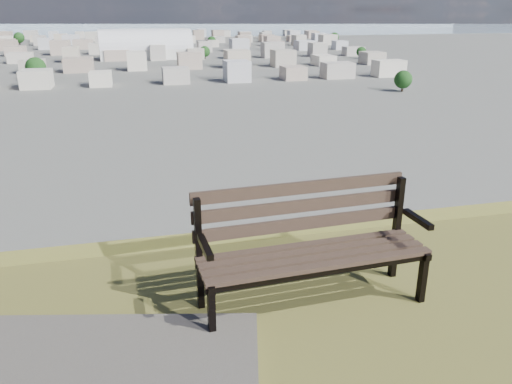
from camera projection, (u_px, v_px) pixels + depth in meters
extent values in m
cube|color=#3A2921|center=(324.00, 266.00, 3.88)|extent=(1.89, 0.19, 0.04)
cube|color=#3A2921|center=(317.00, 259.00, 3.99)|extent=(1.89, 0.19, 0.04)
cube|color=#3A2921|center=(311.00, 252.00, 4.11)|extent=(1.89, 0.19, 0.04)
cube|color=#3A2921|center=(306.00, 246.00, 4.22)|extent=(1.89, 0.19, 0.04)
cube|color=#3A2921|center=(303.00, 224.00, 4.24)|extent=(1.89, 0.14, 0.11)
cube|color=#3A2921|center=(302.00, 206.00, 4.21)|extent=(1.89, 0.14, 0.11)
cube|color=#3A2921|center=(301.00, 188.00, 4.18)|extent=(1.89, 0.14, 0.11)
cube|color=black|center=(212.00, 312.00, 3.70)|extent=(0.06, 0.07, 0.46)
cube|color=black|center=(199.00, 255.00, 4.02)|extent=(0.06, 0.07, 0.97)
cube|color=black|center=(205.00, 275.00, 3.82)|extent=(0.08, 0.53, 0.05)
cube|color=black|center=(205.00, 247.00, 3.68)|extent=(0.07, 0.38, 0.05)
cube|color=black|center=(423.00, 277.00, 4.19)|extent=(0.06, 0.07, 0.46)
cube|color=black|center=(396.00, 228.00, 4.50)|extent=(0.06, 0.07, 0.97)
cube|color=black|center=(411.00, 245.00, 4.31)|extent=(0.08, 0.53, 0.05)
cube|color=black|center=(418.00, 219.00, 4.17)|extent=(0.07, 0.38, 0.05)
cube|color=black|center=(324.00, 272.00, 3.89)|extent=(1.89, 0.14, 0.04)
cube|color=black|center=(305.00, 250.00, 4.25)|extent=(1.89, 0.14, 0.04)
cube|color=silver|center=(146.00, 54.00, 293.33)|extent=(53.83, 25.42, 5.84)
cylinder|color=silver|center=(146.00, 48.00, 292.32)|extent=(53.83, 25.42, 22.18)
cube|color=#B4AA9A|center=(39.00, 78.00, 183.83)|extent=(11.00, 11.00, 7.00)
cube|color=#B49F8F|center=(107.00, 76.00, 189.19)|extent=(11.00, 11.00, 7.00)
cube|color=silver|center=(170.00, 74.00, 194.54)|extent=(11.00, 11.00, 7.00)
cube|color=beige|center=(231.00, 73.00, 199.90)|extent=(11.00, 11.00, 7.00)
cube|color=tan|center=(288.00, 71.00, 205.25)|extent=(11.00, 11.00, 7.00)
cube|color=beige|center=(342.00, 69.00, 210.61)|extent=(11.00, 11.00, 7.00)
cube|color=#B4ADA4|center=(394.00, 68.00, 215.96)|extent=(11.00, 11.00, 7.00)
cube|color=silver|center=(28.00, 65.00, 226.76)|extent=(11.00, 11.00, 7.00)
cube|color=beige|center=(84.00, 64.00, 232.11)|extent=(11.00, 11.00, 7.00)
cube|color=tan|center=(136.00, 63.00, 237.46)|extent=(11.00, 11.00, 7.00)
cube|color=beige|center=(187.00, 62.00, 242.82)|extent=(11.00, 11.00, 7.00)
cube|color=#B4ADA4|center=(235.00, 60.00, 248.17)|extent=(11.00, 11.00, 7.00)
cube|color=beige|center=(281.00, 59.00, 253.53)|extent=(11.00, 11.00, 7.00)
cube|color=#B4AA9A|center=(326.00, 58.00, 258.88)|extent=(11.00, 11.00, 7.00)
cube|color=#B49F8F|center=(368.00, 57.00, 264.24)|extent=(11.00, 11.00, 7.00)
cube|color=beige|center=(21.00, 56.00, 269.68)|extent=(11.00, 11.00, 7.00)
cube|color=#B4ADA4|center=(68.00, 55.00, 275.03)|extent=(11.00, 11.00, 7.00)
cube|color=beige|center=(113.00, 55.00, 280.39)|extent=(11.00, 11.00, 7.00)
cube|color=#B4AA9A|center=(156.00, 54.00, 285.74)|extent=(11.00, 11.00, 7.00)
cube|color=#B49F8F|center=(198.00, 53.00, 291.09)|extent=(11.00, 11.00, 7.00)
cube|color=silver|center=(238.00, 52.00, 296.45)|extent=(11.00, 11.00, 7.00)
cube|color=beige|center=(277.00, 51.00, 301.80)|extent=(11.00, 11.00, 7.00)
cube|color=tan|center=(314.00, 51.00, 307.16)|extent=(11.00, 11.00, 7.00)
cube|color=beige|center=(350.00, 50.00, 312.51)|extent=(11.00, 11.00, 7.00)
cube|color=#B49F8F|center=(16.00, 50.00, 312.60)|extent=(11.00, 11.00, 7.00)
cube|color=silver|center=(57.00, 49.00, 317.95)|extent=(11.00, 11.00, 7.00)
cube|color=beige|center=(96.00, 49.00, 323.31)|extent=(11.00, 11.00, 7.00)
cube|color=tan|center=(134.00, 48.00, 328.66)|extent=(11.00, 11.00, 7.00)
cube|color=beige|center=(170.00, 47.00, 334.02)|extent=(11.00, 11.00, 7.00)
cube|color=#B4ADA4|center=(206.00, 47.00, 339.37)|extent=(11.00, 11.00, 7.00)
cube|color=beige|center=(240.00, 46.00, 344.73)|extent=(11.00, 11.00, 7.00)
cube|color=#B4AA9A|center=(274.00, 46.00, 350.08)|extent=(11.00, 11.00, 7.00)
cube|color=#B49F8F|center=(306.00, 45.00, 355.43)|extent=(11.00, 11.00, 7.00)
cube|color=silver|center=(338.00, 45.00, 360.79)|extent=(11.00, 11.00, 7.00)
cube|color=#B4ADA4|center=(12.00, 45.00, 355.52)|extent=(11.00, 11.00, 7.00)
cube|color=beige|center=(48.00, 45.00, 360.88)|extent=(11.00, 11.00, 7.00)
cube|color=#B4AA9A|center=(83.00, 44.00, 366.23)|extent=(11.00, 11.00, 7.00)
cube|color=#B49F8F|center=(116.00, 43.00, 371.58)|extent=(11.00, 11.00, 7.00)
cube|color=silver|center=(149.00, 43.00, 376.94)|extent=(11.00, 11.00, 7.00)
cube|color=beige|center=(181.00, 43.00, 382.29)|extent=(11.00, 11.00, 7.00)
cube|color=tan|center=(212.00, 42.00, 387.65)|extent=(11.00, 11.00, 7.00)
cube|color=beige|center=(242.00, 42.00, 393.00)|extent=(11.00, 11.00, 7.00)
cube|color=#B4ADA4|center=(271.00, 41.00, 398.36)|extent=(11.00, 11.00, 7.00)
cube|color=beige|center=(300.00, 41.00, 403.71)|extent=(11.00, 11.00, 7.00)
cube|color=#B4AA9A|center=(328.00, 40.00, 409.06)|extent=(11.00, 11.00, 7.00)
cube|color=tan|center=(9.00, 41.00, 398.44)|extent=(11.00, 11.00, 7.00)
cube|color=beige|center=(41.00, 41.00, 403.80)|extent=(11.00, 11.00, 7.00)
cube|color=#B4ADA4|center=(72.00, 40.00, 409.15)|extent=(11.00, 11.00, 7.00)
cube|color=beige|center=(102.00, 40.00, 414.51)|extent=(11.00, 11.00, 7.00)
cube|color=#B4AA9A|center=(132.00, 40.00, 419.86)|extent=(11.00, 11.00, 7.00)
cube|color=#B49F8F|center=(161.00, 39.00, 425.22)|extent=(11.00, 11.00, 7.00)
cube|color=silver|center=(189.00, 39.00, 430.57)|extent=(11.00, 11.00, 7.00)
cube|color=beige|center=(216.00, 38.00, 435.92)|extent=(11.00, 11.00, 7.00)
cube|color=tan|center=(243.00, 38.00, 441.28)|extent=(11.00, 11.00, 7.00)
cube|color=beige|center=(269.00, 38.00, 446.63)|extent=(11.00, 11.00, 7.00)
cube|color=#B4ADA4|center=(295.00, 37.00, 451.99)|extent=(11.00, 11.00, 7.00)
cube|color=beige|center=(320.00, 37.00, 457.34)|extent=(11.00, 11.00, 7.00)
cube|color=beige|center=(6.00, 38.00, 441.37)|extent=(11.00, 11.00, 7.00)
cube|color=tan|center=(35.00, 38.00, 446.72)|extent=(11.00, 11.00, 7.00)
cube|color=beige|center=(64.00, 37.00, 452.07)|extent=(11.00, 11.00, 7.00)
cube|color=#B4ADA4|center=(91.00, 37.00, 457.43)|extent=(11.00, 11.00, 7.00)
cube|color=beige|center=(118.00, 37.00, 462.78)|extent=(11.00, 11.00, 7.00)
cube|color=#B4AA9A|center=(145.00, 36.00, 468.14)|extent=(11.00, 11.00, 7.00)
cube|color=#B49F8F|center=(170.00, 36.00, 473.49)|extent=(11.00, 11.00, 7.00)
cube|color=silver|center=(196.00, 36.00, 478.85)|extent=(11.00, 11.00, 7.00)
cube|color=beige|center=(220.00, 36.00, 484.20)|extent=(11.00, 11.00, 7.00)
cube|color=tan|center=(244.00, 35.00, 489.55)|extent=(11.00, 11.00, 7.00)
cube|color=beige|center=(268.00, 35.00, 494.91)|extent=(11.00, 11.00, 7.00)
cube|color=#B4ADA4|center=(291.00, 35.00, 500.26)|extent=(11.00, 11.00, 7.00)
cube|color=beige|center=(314.00, 34.00, 505.62)|extent=(11.00, 11.00, 7.00)
cube|color=beige|center=(4.00, 36.00, 484.29)|extent=(11.00, 11.00, 7.00)
cube|color=tan|center=(31.00, 35.00, 489.64)|extent=(11.00, 11.00, 7.00)
cube|color=beige|center=(57.00, 35.00, 495.00)|extent=(11.00, 11.00, 7.00)
cube|color=#B4ADA4|center=(82.00, 35.00, 500.35)|extent=(11.00, 11.00, 7.00)
cube|color=beige|center=(107.00, 34.00, 505.70)|extent=(11.00, 11.00, 7.00)
cube|color=#B4AA9A|center=(131.00, 34.00, 511.06)|extent=(11.00, 11.00, 7.00)
cube|color=#B49F8F|center=(155.00, 34.00, 516.41)|extent=(11.00, 11.00, 7.00)
cube|color=silver|center=(178.00, 34.00, 521.77)|extent=(11.00, 11.00, 7.00)
cube|color=beige|center=(201.00, 33.00, 527.12)|extent=(11.00, 11.00, 7.00)
cube|color=tan|center=(223.00, 33.00, 532.48)|extent=(11.00, 11.00, 7.00)
cube|color=beige|center=(245.00, 33.00, 537.83)|extent=(11.00, 11.00, 7.00)
cube|color=#B4ADA4|center=(267.00, 33.00, 543.18)|extent=(11.00, 11.00, 7.00)
cube|color=beige|center=(288.00, 33.00, 548.54)|extent=(11.00, 11.00, 7.00)
cube|color=#B4AA9A|center=(308.00, 32.00, 553.89)|extent=(11.00, 11.00, 7.00)
cylinder|color=black|center=(402.00, 89.00, 176.31)|extent=(0.80, 0.80, 2.10)
sphere|color=#143713|center=(403.00, 79.00, 175.22)|extent=(6.30, 6.30, 6.30)
cylinder|color=black|center=(37.00, 78.00, 201.92)|extent=(0.80, 0.80, 2.70)
sphere|color=#143713|center=(36.00, 67.00, 200.53)|extent=(8.10, 8.10, 8.10)
cylinder|color=black|center=(361.00, 57.00, 294.70)|extent=(0.80, 0.80, 1.95)
sphere|color=#143713|center=(361.00, 52.00, 293.69)|extent=(5.85, 5.85, 5.85)
cylinder|color=black|center=(212.00, 45.00, 388.46)|extent=(0.80, 0.80, 2.25)
sphere|color=#143713|center=(212.00, 41.00, 387.30)|extent=(6.75, 6.75, 6.75)
cylinder|color=black|center=(20.00, 43.00, 409.62)|extent=(0.80, 0.80, 2.85)
sphere|color=#143713|center=(19.00, 38.00, 408.15)|extent=(8.55, 8.55, 8.55)
cylinder|color=black|center=(205.00, 57.00, 292.83)|extent=(0.80, 0.80, 2.10)
sphere|color=#143713|center=(205.00, 52.00, 291.75)|extent=(6.30, 6.30, 6.30)
cylinder|color=black|center=(334.00, 42.00, 431.19)|extent=(0.80, 0.80, 2.55)
sphere|color=#143713|center=(334.00, 37.00, 429.88)|extent=(7.65, 7.65, 7.65)
cube|color=#99B3C3|center=(129.00, 27.00, 831.46)|extent=(2400.00, 700.00, 0.12)
cube|color=#8595A5|center=(186.00, 11.00, 1304.05)|extent=(700.00, 220.00, 45.00)
cube|color=#8595A5|center=(357.00, 9.00, 1449.49)|extent=(500.00, 220.00, 60.00)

